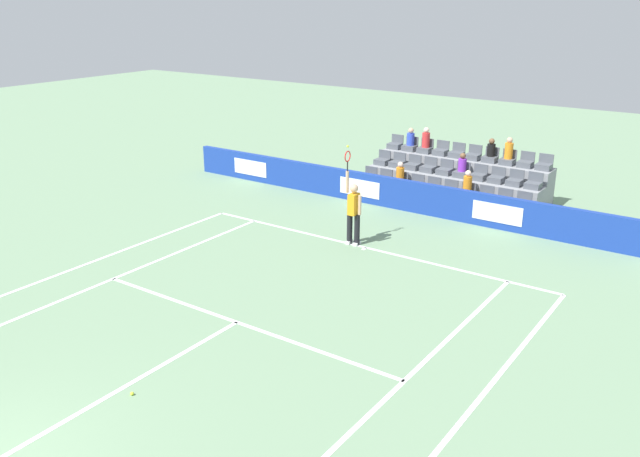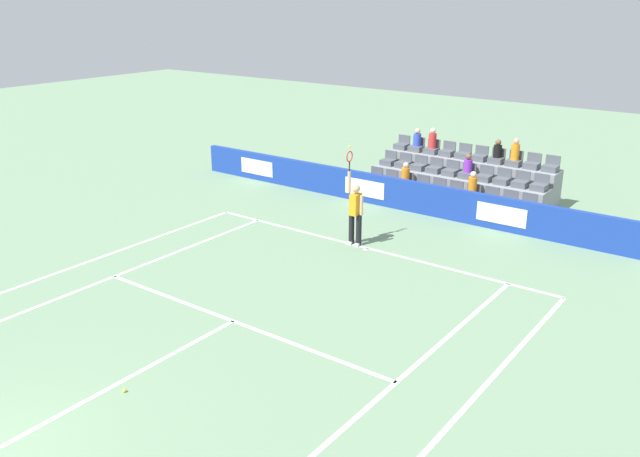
% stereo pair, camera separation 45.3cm
% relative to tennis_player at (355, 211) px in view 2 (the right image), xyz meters
% --- Properties ---
extents(line_baseline, '(10.97, 0.10, 0.01)m').
position_rel_tennis_player_xyz_m(line_baseline, '(-0.47, 0.04, -0.99)').
color(line_baseline, white).
rests_on(line_baseline, ground).
extents(line_service, '(8.23, 0.10, 0.01)m').
position_rel_tennis_player_xyz_m(line_service, '(-0.47, 5.53, -0.99)').
color(line_service, white).
rests_on(line_service, ground).
extents(line_centre_service, '(0.10, 6.40, 0.01)m').
position_rel_tennis_player_xyz_m(line_centre_service, '(-0.47, 8.73, -0.99)').
color(line_centre_service, white).
rests_on(line_centre_service, ground).
extents(line_singles_sideline_left, '(0.10, 11.89, 0.01)m').
position_rel_tennis_player_xyz_m(line_singles_sideline_left, '(3.64, 5.99, -0.99)').
color(line_singles_sideline_left, white).
rests_on(line_singles_sideline_left, ground).
extents(line_singles_sideline_right, '(0.10, 11.89, 0.01)m').
position_rel_tennis_player_xyz_m(line_singles_sideline_right, '(-4.59, 5.99, -0.99)').
color(line_singles_sideline_right, white).
rests_on(line_singles_sideline_right, ground).
extents(line_doubles_sideline_left, '(0.10, 11.89, 0.01)m').
position_rel_tennis_player_xyz_m(line_doubles_sideline_left, '(5.01, 5.99, -0.99)').
color(line_doubles_sideline_left, white).
rests_on(line_doubles_sideline_left, ground).
extents(line_doubles_sideline_right, '(0.10, 11.89, 0.01)m').
position_rel_tennis_player_xyz_m(line_doubles_sideline_right, '(-5.96, 5.99, -0.99)').
color(line_doubles_sideline_right, white).
rests_on(line_doubles_sideline_right, ground).
extents(line_centre_mark, '(0.10, 0.20, 0.01)m').
position_rel_tennis_player_xyz_m(line_centre_mark, '(-0.47, 0.14, -0.99)').
color(line_centre_mark, white).
rests_on(line_centre_mark, ground).
extents(sponsor_barrier, '(19.48, 0.22, 1.02)m').
position_rel_tennis_player_xyz_m(sponsor_barrier, '(-0.47, -3.66, -0.48)').
color(sponsor_barrier, '#193899').
rests_on(sponsor_barrier, ground).
extents(tennis_player, '(0.53, 0.37, 2.85)m').
position_rel_tennis_player_xyz_m(tennis_player, '(0.00, 0.00, 0.00)').
color(tennis_player, black).
rests_on(tennis_player, ground).
extents(stadium_stand, '(6.20, 2.85, 2.20)m').
position_rel_tennis_player_xyz_m(stadium_stand, '(-0.47, -5.97, -0.44)').
color(stadium_stand, gray).
rests_on(stadium_stand, ground).
extents(loose_tennis_ball, '(0.07, 0.07, 0.07)m').
position_rel_tennis_player_xyz_m(loose_tennis_ball, '(-0.80, 8.71, -0.96)').
color(loose_tennis_ball, '#D1E533').
rests_on(loose_tennis_ball, ground).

